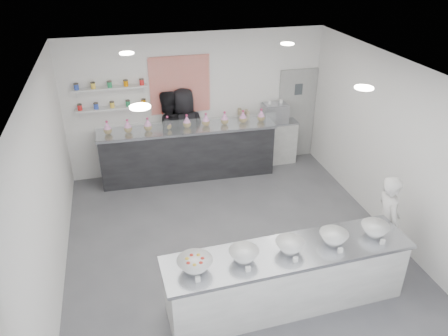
# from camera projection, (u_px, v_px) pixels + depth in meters

# --- Properties ---
(floor) EXTENTS (6.00, 6.00, 0.00)m
(floor) POSITION_uv_depth(u_px,v_px,m) (234.00, 245.00, 7.46)
(floor) COLOR #515156
(floor) RESTS_ON ground
(ceiling) EXTENTS (6.00, 6.00, 0.00)m
(ceiling) POSITION_uv_depth(u_px,v_px,m) (236.00, 73.00, 6.04)
(ceiling) COLOR white
(ceiling) RESTS_ON floor
(back_wall) EXTENTS (5.50, 0.00, 5.50)m
(back_wall) POSITION_uv_depth(u_px,v_px,m) (197.00, 104.00, 9.31)
(back_wall) COLOR white
(back_wall) RESTS_ON floor
(left_wall) EXTENTS (0.00, 6.00, 6.00)m
(left_wall) POSITION_uv_depth(u_px,v_px,m) (47.00, 191.00, 6.15)
(left_wall) COLOR white
(left_wall) RESTS_ON floor
(right_wall) EXTENTS (0.00, 6.00, 6.00)m
(right_wall) POSITION_uv_depth(u_px,v_px,m) (392.00, 149.00, 7.35)
(right_wall) COLOR white
(right_wall) RESTS_ON floor
(back_door) EXTENTS (0.88, 0.04, 2.10)m
(back_door) POSITION_uv_depth(u_px,v_px,m) (296.00, 114.00, 10.00)
(back_door) COLOR gray
(back_door) RESTS_ON floor
(pattern_panel) EXTENTS (1.25, 0.03, 1.20)m
(pattern_panel) POSITION_uv_depth(u_px,v_px,m) (180.00, 85.00, 9.00)
(pattern_panel) COLOR red
(pattern_panel) RESTS_ON back_wall
(jar_shelf_lower) EXTENTS (1.45, 0.22, 0.04)m
(jar_shelf_lower) POSITION_uv_depth(u_px,v_px,m) (113.00, 108.00, 8.80)
(jar_shelf_lower) COLOR silver
(jar_shelf_lower) RESTS_ON back_wall
(jar_shelf_upper) EXTENTS (1.45, 0.22, 0.04)m
(jar_shelf_upper) POSITION_uv_depth(u_px,v_px,m) (110.00, 88.00, 8.60)
(jar_shelf_upper) COLOR silver
(jar_shelf_upper) RESTS_ON back_wall
(preserve_jars) EXTENTS (1.45, 0.10, 0.56)m
(preserve_jars) POSITION_uv_depth(u_px,v_px,m) (111.00, 95.00, 8.65)
(preserve_jars) COLOR red
(preserve_jars) RESTS_ON jar_shelf_lower
(downlight_0) EXTENTS (0.24, 0.24, 0.02)m
(downlight_0) POSITION_uv_depth(u_px,v_px,m) (140.00, 107.00, 4.89)
(downlight_0) COLOR white
(downlight_0) RESTS_ON ceiling
(downlight_1) EXTENTS (0.24, 0.24, 0.02)m
(downlight_1) POSITION_uv_depth(u_px,v_px,m) (364.00, 88.00, 5.50)
(downlight_1) COLOR white
(downlight_1) RESTS_ON ceiling
(downlight_2) EXTENTS (0.24, 0.24, 0.02)m
(downlight_2) POSITION_uv_depth(u_px,v_px,m) (127.00, 53.00, 7.11)
(downlight_2) COLOR white
(downlight_2) RESTS_ON ceiling
(downlight_3) EXTENTS (0.24, 0.24, 0.02)m
(downlight_3) POSITION_uv_depth(u_px,v_px,m) (287.00, 44.00, 7.72)
(downlight_3) COLOR white
(downlight_3) RESTS_ON ceiling
(prep_counter) EXTENTS (3.47, 0.91, 0.94)m
(prep_counter) POSITION_uv_depth(u_px,v_px,m) (287.00, 278.00, 6.07)
(prep_counter) COLOR #AEAFAA
(prep_counter) RESTS_ON floor
(back_bar) EXTENTS (3.71, 0.80, 1.14)m
(back_bar) POSITION_uv_depth(u_px,v_px,m) (188.00, 152.00, 9.34)
(back_bar) COLOR black
(back_bar) RESTS_ON floor
(sneeze_guard) EXTENTS (3.64, 0.14, 0.31)m
(sneeze_guard) POSITION_uv_depth(u_px,v_px,m) (189.00, 127.00, 8.72)
(sneeze_guard) COLOR white
(sneeze_guard) RESTS_ON back_bar
(espresso_ledge) EXTENTS (1.34, 0.43, 1.00)m
(espresso_ledge) POSITION_uv_depth(u_px,v_px,m) (267.00, 143.00, 9.94)
(espresso_ledge) COLOR #AEAFAA
(espresso_ledge) RESTS_ON floor
(espresso_machine) EXTENTS (0.54, 0.38, 0.41)m
(espresso_machine) POSITION_uv_depth(u_px,v_px,m) (275.00, 113.00, 9.64)
(espresso_machine) COLOR #93969E
(espresso_machine) RESTS_ON espresso_ledge
(cup_stacks) EXTENTS (0.24, 0.24, 0.33)m
(cup_stacks) POSITION_uv_depth(u_px,v_px,m) (244.00, 118.00, 9.50)
(cup_stacks) COLOR tan
(cup_stacks) RESTS_ON espresso_ledge
(prep_bowls) EXTENTS (3.02, 0.61, 0.16)m
(prep_bowls) POSITION_uv_depth(u_px,v_px,m) (290.00, 246.00, 5.82)
(prep_bowls) COLOR white
(prep_bowls) RESTS_ON prep_counter
(label_cards) EXTENTS (2.66, 0.04, 0.07)m
(label_cards) POSITION_uv_depth(u_px,v_px,m) (304.00, 275.00, 5.39)
(label_cards) COLOR white
(label_cards) RESTS_ON prep_counter
(cookie_bags) EXTENTS (3.37, 0.28, 0.29)m
(cookie_bags) POSITION_uv_depth(u_px,v_px,m) (187.00, 121.00, 9.01)
(cookie_bags) COLOR #FF8DE1
(cookie_bags) RESTS_ON back_bar
(woman_prep) EXTENTS (0.46, 0.62, 1.56)m
(woman_prep) POSITION_uv_depth(u_px,v_px,m) (387.00, 221.00, 6.73)
(woman_prep) COLOR silver
(woman_prep) RESTS_ON floor
(staff_left) EXTENTS (1.09, 0.96, 1.88)m
(staff_left) POSITION_uv_depth(u_px,v_px,m) (168.00, 134.00, 9.30)
(staff_left) COLOR black
(staff_left) RESTS_ON floor
(staff_right) EXTENTS (0.97, 0.67, 1.91)m
(staff_right) POSITION_uv_depth(u_px,v_px,m) (185.00, 131.00, 9.37)
(staff_right) COLOR black
(staff_right) RESTS_ON floor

